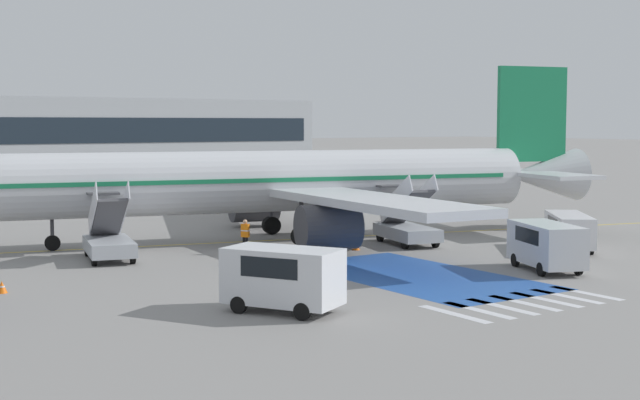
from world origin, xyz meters
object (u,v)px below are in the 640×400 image
traffic_cone_0 (2,287)px  terminal_building (40,134)px  service_van_1 (546,243)px  baggage_cart (258,263)px  airliner (270,182)px  ground_crew_1 (298,235)px  boarding_stairs_forward (109,240)px  service_van_3 (569,228)px  ground_crew_0 (245,234)px  boarding_stairs_aft (407,227)px  service_van_2 (283,274)px  fuel_tanker (175,185)px  traffic_cone_1 (356,245)px

traffic_cone_0 → terminal_building: terminal_building is taller
service_van_1 → baggage_cart: bearing=-14.3°
airliner → ground_crew_1: airliner is taller
boarding_stairs_forward → service_van_3: 24.61m
service_van_3 → terminal_building: terminal_building is taller
service_van_1 → ground_crew_0: bearing=-32.0°
airliner → ground_crew_0: 5.97m
baggage_cart → service_van_3: bearing=0.3°
boarding_stairs_aft → traffic_cone_0: size_ratio=11.18×
service_van_2 → terminal_building: (22.06, 104.91, 3.95)m
service_van_3 → traffic_cone_0: bearing=29.8°
boarding_stairs_aft → service_van_3: 8.96m
airliner → ground_crew_0: (-3.86, -3.88, -2.39)m
baggage_cart → traffic_cone_0: (-11.80, 0.40, -0.01)m
airliner → traffic_cone_0: 19.53m
airliner → service_van_1: 17.51m
boarding_stairs_aft → service_van_3: size_ratio=1.04×
service_van_3 → baggage_cart: service_van_3 is taller
airliner → service_van_1: bearing=-148.7°
fuel_tanker → terminal_building: terminal_building is taller
airliner → traffic_cone_0: size_ratio=85.68×
ground_crew_1 → service_van_3: bearing=-120.2°
service_van_1 → service_van_3: size_ratio=0.94×
fuel_tanker → traffic_cone_0: bearing=-33.6°
airliner → boarding_stairs_forward: airliner is taller
fuel_tanker → service_van_2: fuel_tanker is taller
boarding_stairs_aft → traffic_cone_0: bearing=-160.9°
service_van_1 → ground_crew_1: service_van_1 is taller
traffic_cone_0 → traffic_cone_1: 19.45m
service_van_2 → ground_crew_1: service_van_2 is taller
airliner → fuel_tanker: airliner is taller
baggage_cart → ground_crew_0: bearing=81.6°
service_van_1 → traffic_cone_1: service_van_1 is taller
service_van_2 → traffic_cone_1: 16.42m
boarding_stairs_aft → ground_crew_0: boarding_stairs_aft is taller
service_van_3 → traffic_cone_1: service_van_3 is taller
service_van_1 → service_van_3: service_van_1 is taller
airliner → terminal_building: size_ratio=0.48×
service_van_1 → service_van_2: 15.13m
airliner → baggage_cart: (-5.71, -8.42, -3.20)m
fuel_tanker → service_van_2: bearing=-17.5°
boarding_stairs_forward → terminal_building: (22.85, 89.26, 4.35)m
service_van_1 → traffic_cone_1: 11.10m
traffic_cone_1 → service_van_1: bearing=-72.1°
ground_crew_0 → traffic_cone_0: size_ratio=3.70×
airliner → traffic_cone_1: size_ratio=83.75×
baggage_cart → airliner: bearing=69.6°
service_van_2 → ground_crew_1: 15.29m
traffic_cone_0 → traffic_cone_1: bearing=5.8°
boarding_stairs_forward → baggage_cart: boarding_stairs_forward is taller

